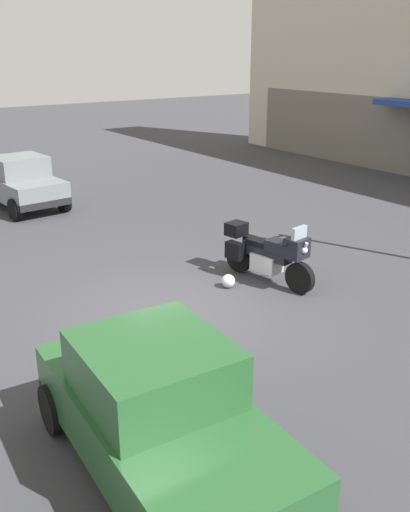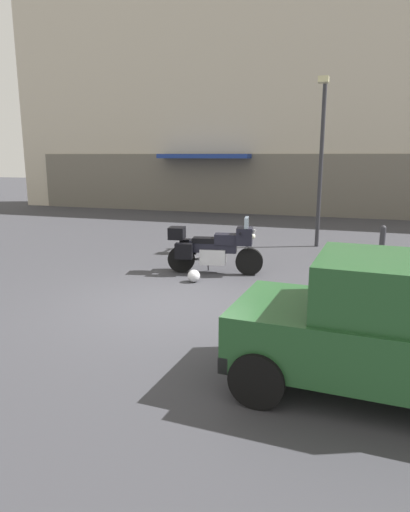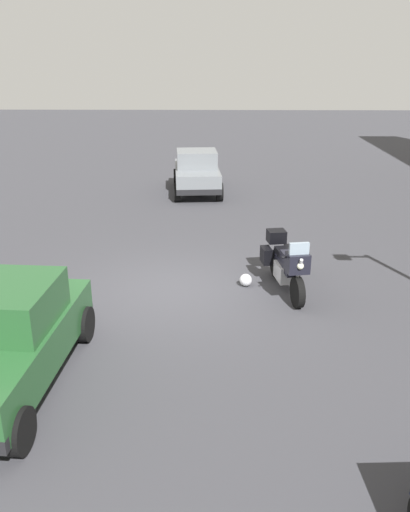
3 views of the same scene
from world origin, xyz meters
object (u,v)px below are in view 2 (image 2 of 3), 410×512
motorcycle (213,248)px  bollard_curbside (383,238)px  helmet (194,276)px  streetlamp_curbside (321,147)px  car_hatchback_near (398,331)px

motorcycle → bollard_curbside: (3.93, 3.68, -0.19)m
helmet → streetlamp_curbside: streetlamp_curbside is taller
streetlamp_curbside → motorcycle: bearing=-117.5°
motorcycle → car_hatchback_near: bearing=-61.8°
motorcycle → bollard_curbside: 5.38m
motorcycle → helmet: 1.00m
motorcycle → helmet: (-0.18, -0.86, -0.48)m
helmet → streetlamp_curbside: bearing=65.0°
helmet → streetlamp_curbside: size_ratio=0.06×
motorcycle → car_hatchback_near: (3.64, -4.75, 0.19)m
helmet → bollard_curbside: size_ratio=0.35×
motorcycle → car_hatchback_near: 5.99m
motorcycle → streetlamp_curbside: streetlamp_curbside is taller
car_hatchback_near → bollard_curbside: bearing=91.5°
motorcycle → streetlamp_curbside: 5.08m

